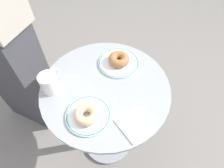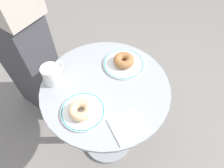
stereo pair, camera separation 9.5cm
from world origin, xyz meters
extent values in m
cube|color=gray|center=(0.00, 0.00, -0.01)|extent=(7.00, 7.00, 0.02)
cylinder|color=#999EA3|center=(0.00, 0.00, 0.72)|extent=(0.64, 0.64, 0.02)
cylinder|color=#999EA3|center=(0.00, 0.00, 0.37)|extent=(0.06, 0.06, 0.68)
cylinder|color=#999EA3|center=(0.00, 0.00, 0.01)|extent=(0.36, 0.36, 0.03)
cylinder|color=white|center=(-0.17, -0.04, 0.73)|extent=(0.20, 0.20, 0.01)
torus|color=teal|center=(-0.17, -0.04, 0.73)|extent=(0.20, 0.20, 0.01)
cylinder|color=white|center=(0.17, 0.04, 0.73)|extent=(0.22, 0.22, 0.01)
torus|color=teal|center=(0.17, 0.04, 0.73)|extent=(0.21, 0.21, 0.01)
torus|color=#E0B789|center=(-0.18, -0.04, 0.76)|extent=(0.12, 0.12, 0.04)
torus|color=#A36B3D|center=(0.17, 0.04, 0.76)|extent=(0.15, 0.15, 0.04)
cube|color=white|center=(-0.07, -0.22, 0.73)|extent=(0.17, 0.17, 0.01)
cylinder|color=white|center=(-0.17, 0.20, 0.78)|extent=(0.08, 0.08, 0.10)
torus|color=white|center=(-0.12, 0.21, 0.78)|extent=(0.08, 0.03, 0.08)
cube|color=#3D3D42|center=(-0.14, 0.65, 0.46)|extent=(0.30, 0.42, 0.91)
camera|label=1|loc=(-0.43, -0.36, 1.52)|focal=31.62mm
camera|label=2|loc=(-0.36, -0.43, 1.52)|focal=31.62mm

